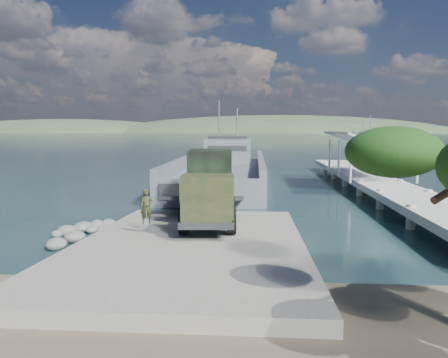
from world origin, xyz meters
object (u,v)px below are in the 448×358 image
pier (371,173)px  soldier (147,215)px  landing_craft (222,176)px  sailboat_near (362,170)px  military_truck (210,187)px  sailboat_far (369,171)px

pier → soldier: size_ratio=25.91×
landing_craft → sailboat_near: bearing=35.5°
pier → military_truck: bearing=-128.7°
military_truck → sailboat_near: sailboat_near is taller
soldier → landing_craft: bearing=67.8°
sailboat_near → sailboat_far: bearing=-87.6°
military_truck → sailboat_near: size_ratio=1.18×
pier → sailboat_near: 16.38m
landing_craft → sailboat_far: size_ratio=4.39×
military_truck → soldier: 4.02m
sailboat_near → sailboat_far: 1.41m
pier → soldier: 24.09m
landing_craft → sailboat_near: size_ratio=4.53×
sailboat_near → soldier: bearing=-136.8°
sailboat_far → pier: bearing=-108.0°
sailboat_near → sailboat_far: sailboat_far is taller
sailboat_near → sailboat_far: (0.51, -1.31, 0.01)m
pier → sailboat_far: (3.55, 14.74, -1.21)m
landing_craft → soldier: size_ratio=18.93×
landing_craft → military_truck: size_ratio=3.84×
soldier → sailboat_near: (18.50, 34.53, -0.97)m
military_truck → soldier: military_truck is taller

